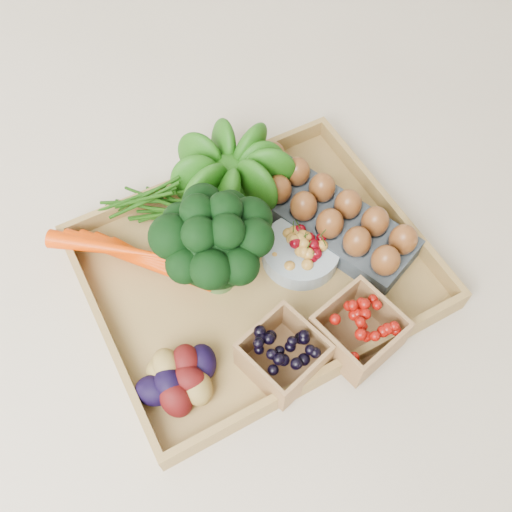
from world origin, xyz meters
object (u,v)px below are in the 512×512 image
tray (256,272)px  broccoli (216,258)px  cherry_bowl (301,252)px  egg_carton (324,217)px

tray → broccoli: 0.10m
tray → cherry_bowl: 0.08m
tray → egg_carton: size_ratio=1.63×
broccoli → cherry_bowl: (0.14, -0.03, -0.06)m
broccoli → egg_carton: broccoli is taller
tray → broccoli: bearing=169.3°
broccoli → tray: bearing=-10.7°
tray → egg_carton: 0.16m
tray → broccoli: size_ratio=2.95×
tray → broccoli: broccoli is taller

